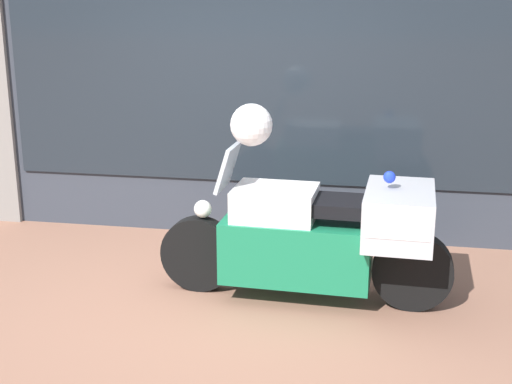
# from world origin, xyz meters

# --- Properties ---
(ground_plane) EXTENTS (60.00, 60.00, 0.00)m
(ground_plane) POSITION_xyz_m (0.00, 0.00, 0.00)
(ground_plane) COLOR #8E604C
(shop_building) EXTENTS (6.80, 0.55, 3.34)m
(shop_building) POSITION_xyz_m (-0.47, 2.00, 1.68)
(shop_building) COLOR #333842
(shop_building) RESTS_ON ground
(window_display) EXTENTS (5.29, 0.30, 1.98)m
(window_display) POSITION_xyz_m (0.45, 2.03, 0.47)
(window_display) COLOR slate
(window_display) RESTS_ON ground
(paramedic_motorcycle) EXTENTS (2.27, 0.82, 1.20)m
(paramedic_motorcycle) POSITION_xyz_m (0.92, 0.38, 0.54)
(paramedic_motorcycle) COLOR black
(paramedic_motorcycle) RESTS_ON ground
(white_helmet) EXTENTS (0.32, 0.32, 0.32)m
(white_helmet) POSITION_xyz_m (0.36, 0.40, 1.36)
(white_helmet) COLOR white
(white_helmet) RESTS_ON paramedic_motorcycle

